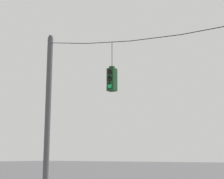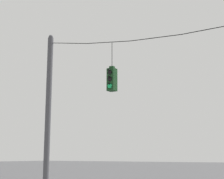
{
  "view_description": "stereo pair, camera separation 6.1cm",
  "coord_description": "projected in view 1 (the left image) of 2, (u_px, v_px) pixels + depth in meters",
  "views": [
    {
      "loc": [
        3.15,
        -12.17,
        2.07
      ],
      "look_at": [
        -4.28,
        0.03,
        4.84
      ],
      "focal_mm": 55.0,
      "sensor_mm": 36.0,
      "label": 1
    },
    {
      "loc": [
        3.21,
        -12.14,
        2.07
      ],
      "look_at": [
        -4.28,
        0.03,
        4.84
      ],
      "focal_mm": 55.0,
      "sensor_mm": 36.0,
      "label": 2
    }
  ],
  "objects": [
    {
      "name": "span_wire",
      "position": [
        210.0,
        22.0,
        12.77
      ],
      "size": [
        15.68,
        0.03,
        0.88
      ],
      "color": "black"
    },
    {
      "name": "traffic_light_near_left_pole",
      "position": [
        112.0,
        79.0,
        14.63
      ],
      "size": [
        0.34,
        0.58,
        2.16
      ],
      "color": "#143819"
    },
    {
      "name": "utility_pole_left",
      "position": [
        48.0,
        115.0,
        16.2
      ],
      "size": [
        0.27,
        0.27,
        7.95
      ],
      "color": "#4C4C51",
      "rests_on": "ground_plane"
    }
  ]
}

